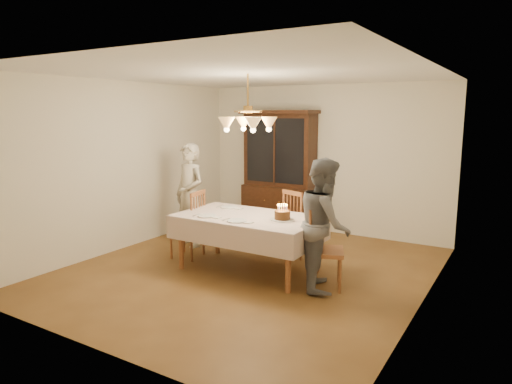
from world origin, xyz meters
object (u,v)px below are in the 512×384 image
Objects in this scene: dining_table at (248,221)px; elderly_woman at (190,195)px; china_hutch at (279,172)px; chair_far_side at (301,226)px; birthday_cake at (282,216)px.

elderly_woman is (-1.43, 0.53, 0.14)m from dining_table.
dining_table is at bearing -71.57° from china_hutch.
chair_far_side is 1.04m from birthday_cake.
china_hutch is 2.16× the size of chair_far_side.
chair_far_side is at bearing 72.09° from dining_table.
birthday_cake is (1.94, -0.52, -0.01)m from elderly_woman.
dining_table is 1.05m from chair_far_side.
chair_far_side is at bearing 28.71° from elderly_woman.
dining_table is 1.15× the size of elderly_woman.
china_hutch is 1.86m from elderly_woman.
china_hutch is 2.58m from birthday_cake.
birthday_cake is at bearing 1.42° from dining_table.
elderly_woman is at bearing -111.52° from china_hutch.
elderly_woman is 5.49× the size of birthday_cake.
elderly_woman is 2.01m from birthday_cake.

